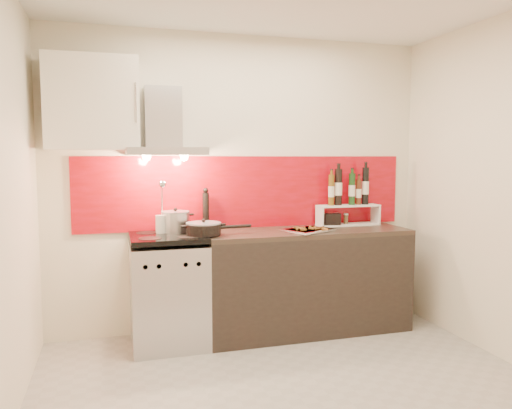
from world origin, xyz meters
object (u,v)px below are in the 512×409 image
object	(u,v)px
saute_pan	(204,228)
counter	(306,280)
stock_pot	(176,221)
baking_tray	(309,230)
range_stove	(169,292)
pepper_mill	(206,210)

from	to	relation	value
saute_pan	counter	bearing A→B (deg)	4.95
stock_pot	baking_tray	bearing A→B (deg)	-12.38
counter	stock_pot	distance (m)	1.25
range_stove	counter	xyz separation A→B (m)	(1.20, 0.00, 0.01)
stock_pot	saute_pan	xyz separation A→B (m)	(0.20, -0.22, -0.04)
counter	baking_tray	bearing A→B (deg)	-100.47
stock_pot	baking_tray	world-z (taller)	stock_pot
counter	baking_tray	world-z (taller)	baking_tray
baking_tray	range_stove	bearing A→B (deg)	175.25
stock_pot	range_stove	bearing A→B (deg)	-120.02
saute_pan	range_stove	bearing A→B (deg)	165.49
range_stove	counter	bearing A→B (deg)	0.23
saute_pan	pepper_mill	bearing A→B (deg)	77.14
range_stove	stock_pot	bearing A→B (deg)	59.98
saute_pan	baking_tray	bearing A→B (deg)	-1.52
saute_pan	baking_tray	world-z (taller)	saute_pan
pepper_mill	counter	bearing A→B (deg)	-13.23
stock_pot	pepper_mill	distance (m)	0.29
range_stove	baking_tray	bearing A→B (deg)	-4.75
range_stove	baking_tray	distance (m)	1.28
pepper_mill	range_stove	bearing A→B (deg)	-149.76
range_stove	baking_tray	xyz separation A→B (m)	(1.18, -0.10, 0.47)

